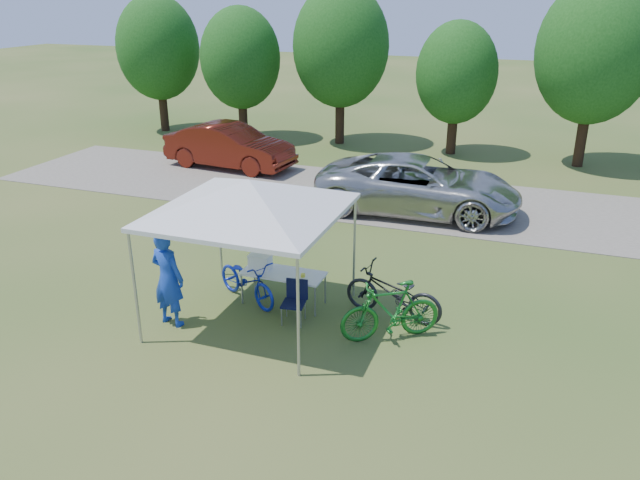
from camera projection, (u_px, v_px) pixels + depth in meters
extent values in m
plane|color=#2D5119|center=(255.00, 317.00, 11.86)|extent=(100.00, 100.00, 0.00)
cube|color=gray|center=(369.00, 195.00, 18.84)|extent=(24.00, 5.00, 0.02)
cylinder|color=#A5A5AA|center=(135.00, 289.00, 10.64)|extent=(0.05, 0.05, 2.10)
cylinder|color=#A5A5AA|center=(298.00, 318.00, 9.69)|extent=(0.05, 0.05, 2.10)
cylinder|color=#A5A5AA|center=(219.00, 230.00, 13.25)|extent=(0.05, 0.05, 2.10)
cylinder|color=#A5A5AA|center=(354.00, 248.00, 12.31)|extent=(0.05, 0.05, 2.10)
cube|color=silver|center=(250.00, 211.00, 11.06)|extent=(3.15, 3.15, 0.08)
pyramid|color=silver|center=(249.00, 179.00, 10.84)|extent=(4.53, 4.53, 0.55)
cylinder|color=#382314|center=(164.00, 109.00, 27.19)|extent=(0.36, 0.36, 1.89)
ellipsoid|color=#144711|center=(158.00, 48.00, 26.23)|extent=(3.46, 3.46, 4.32)
cylinder|color=#382314|center=(243.00, 118.00, 25.69)|extent=(0.36, 0.36, 1.75)
ellipsoid|color=#144711|center=(240.00, 58.00, 24.80)|extent=(3.20, 3.20, 4.00)
cylinder|color=#382314|center=(340.00, 118.00, 24.90)|extent=(0.36, 0.36, 2.03)
ellipsoid|color=#144711|center=(341.00, 46.00, 23.87)|extent=(3.71, 3.71, 4.64)
cylinder|color=#382314|center=(452.00, 132.00, 23.39)|extent=(0.36, 0.36, 1.61)
ellipsoid|color=#144711|center=(457.00, 73.00, 22.57)|extent=(2.94, 2.94, 3.68)
cylinder|color=#382314|center=(582.00, 137.00, 21.62)|extent=(0.36, 0.36, 2.10)
ellipsoid|color=#144711|center=(595.00, 51.00, 20.55)|extent=(3.84, 3.84, 4.80)
cube|color=white|center=(283.00, 273.00, 12.16)|extent=(1.63, 0.68, 0.04)
cylinder|color=#A5A5AA|center=(242.00, 289.00, 12.28)|extent=(0.04, 0.04, 0.63)
cylinder|color=#A5A5AA|center=(315.00, 301.00, 11.80)|extent=(0.04, 0.04, 0.63)
cylinder|color=#A5A5AA|center=(255.00, 277.00, 12.78)|extent=(0.04, 0.04, 0.63)
cylinder|color=#A5A5AA|center=(325.00, 289.00, 12.30)|extent=(0.04, 0.04, 0.63)
cube|color=black|center=(293.00, 304.00, 11.56)|extent=(0.46, 0.46, 0.04)
cube|color=black|center=(297.00, 289.00, 11.65)|extent=(0.41, 0.09, 0.41)
cylinder|color=#A5A5AA|center=(281.00, 316.00, 11.53)|extent=(0.02, 0.02, 0.36)
cylinder|color=#A5A5AA|center=(299.00, 320.00, 11.42)|extent=(0.02, 0.02, 0.36)
cylinder|color=#A5A5AA|center=(288.00, 308.00, 11.85)|extent=(0.02, 0.02, 0.36)
cylinder|color=#A5A5AA|center=(306.00, 311.00, 11.74)|extent=(0.02, 0.02, 0.36)
cube|color=white|center=(260.00, 263.00, 12.26)|extent=(0.41, 0.27, 0.27)
cube|color=white|center=(260.00, 255.00, 12.20)|extent=(0.43, 0.29, 0.04)
cylinder|color=yellow|center=(303.00, 275.00, 11.96)|extent=(0.09, 0.09, 0.07)
imported|color=#163CB7|center=(168.00, 278.00, 11.32)|extent=(0.75, 0.56, 1.86)
imported|color=#1327AD|center=(247.00, 280.00, 12.35)|extent=(1.81, 1.34, 0.91)
imported|color=#186E21|center=(390.00, 311.00, 10.96)|extent=(1.81, 1.43, 1.10)
imported|color=black|center=(393.00, 293.00, 11.69)|extent=(2.02, 0.97, 1.02)
imported|color=#B5B5B0|center=(419.00, 185.00, 17.17)|extent=(5.63, 2.74, 1.54)
imported|color=#57180E|center=(230.00, 146.00, 21.50)|extent=(4.70, 2.06, 1.50)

